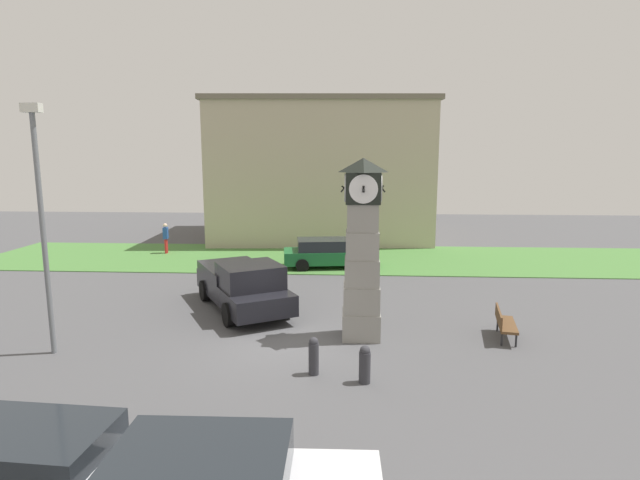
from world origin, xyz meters
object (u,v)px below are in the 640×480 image
object	(u,v)px
bollard_near_tower	(314,356)
street_lamp_near_road	(41,215)
bollard_mid_row	(365,364)
car_silver_hatch	(327,253)
pickup_truck	(242,284)
pedestrian_near_bench	(166,236)
car_near_tower	(47,472)
bench	(504,322)
clock_tower	(362,253)

from	to	relation	value
bollard_near_tower	street_lamp_near_road	size ratio (longest dim) A/B	0.14
bollard_mid_row	car_silver_hatch	distance (m)	12.85
bollard_mid_row	street_lamp_near_road	size ratio (longest dim) A/B	0.14
pickup_truck	street_lamp_near_road	bearing A→B (deg)	-135.68
pedestrian_near_bench	street_lamp_near_road	distance (m)	14.85
car_silver_hatch	bollard_mid_row	bearing A→B (deg)	-83.49
car_silver_hatch	car_near_tower	bearing A→B (deg)	-101.45
bench	pickup_truck	bearing A→B (deg)	163.68
bollard_mid_row	car_silver_hatch	size ratio (longest dim) A/B	0.20
car_near_tower	pedestrian_near_bench	xyz separation A→B (m)	(-5.76, 20.69, 0.27)
bollard_mid_row	pickup_truck	bearing A→B (deg)	126.31
clock_tower	bench	xyz separation A→B (m)	(4.35, 0.11, -2.10)
bollard_near_tower	bench	size ratio (longest dim) A/B	0.59
pickup_truck	pedestrian_near_bench	xyz separation A→B (m)	(-6.54, 10.02, 0.08)
car_near_tower	clock_tower	bearing A→B (deg)	58.07
car_silver_hatch	pickup_truck	world-z (taller)	pickup_truck
bollard_near_tower	street_lamp_near_road	world-z (taller)	street_lamp_near_road
bench	car_silver_hatch	bearing A→B (deg)	121.39
bench	pedestrian_near_bench	world-z (taller)	pedestrian_near_bench
bollard_near_tower	bench	world-z (taller)	bollard_near_tower
bench	bollard_near_tower	bearing A→B (deg)	-153.06
bollard_mid_row	street_lamp_near_road	distance (m)	9.51
bollard_near_tower	car_near_tower	xyz separation A→B (m)	(-3.75, -5.30, 0.23)
car_silver_hatch	street_lamp_near_road	bearing A→B (deg)	-122.67
clock_tower	car_silver_hatch	xyz separation A→B (m)	(-1.44, 9.60, -1.89)
street_lamp_near_road	pedestrian_near_bench	bearing A→B (deg)	98.06
bollard_near_tower	bollard_mid_row	xyz separation A→B (m)	(1.29, -0.41, -0.02)
bollard_mid_row	street_lamp_near_road	xyz separation A→B (m)	(-8.75, 1.39, 3.46)
car_near_tower	bench	size ratio (longest dim) A/B	2.62
clock_tower	street_lamp_near_road	bearing A→B (deg)	-168.53
clock_tower	pickup_truck	bearing A→B (deg)	148.26
bollard_near_tower	bollard_mid_row	world-z (taller)	bollard_near_tower
clock_tower	street_lamp_near_road	size ratio (longest dim) A/B	0.79
bollard_near_tower	car_silver_hatch	bearing A→B (deg)	90.80
car_near_tower	street_lamp_near_road	xyz separation A→B (m)	(-3.72, 6.28, 3.21)
bench	pedestrian_near_bench	size ratio (longest dim) A/B	0.95
pickup_truck	pedestrian_near_bench	size ratio (longest dim) A/B	3.31
bollard_mid_row	bench	world-z (taller)	bollard_mid_row
bollard_near_tower	bench	bearing A→B (deg)	26.94
bollard_mid_row	car_near_tower	size ratio (longest dim) A/B	0.22
clock_tower	bench	bearing A→B (deg)	1.39
pedestrian_near_bench	street_lamp_near_road	size ratio (longest dim) A/B	0.25
car_silver_hatch	pickup_truck	xyz separation A→B (m)	(-2.79, -6.98, 0.19)
pickup_truck	car_silver_hatch	bearing A→B (deg)	68.18
bench	clock_tower	bearing A→B (deg)	-178.61
bollard_near_tower	bench	xyz separation A→B (m)	(5.62, 2.86, 0.02)
clock_tower	street_lamp_near_road	distance (m)	9.01
bench	bollard_mid_row	bearing A→B (deg)	-142.96
car_silver_hatch	pedestrian_near_bench	distance (m)	9.82
bollard_near_tower	car_silver_hatch	world-z (taller)	car_silver_hatch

